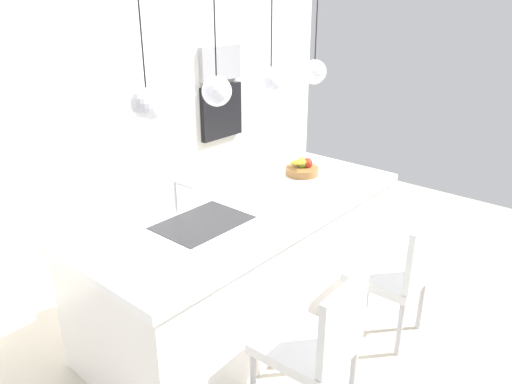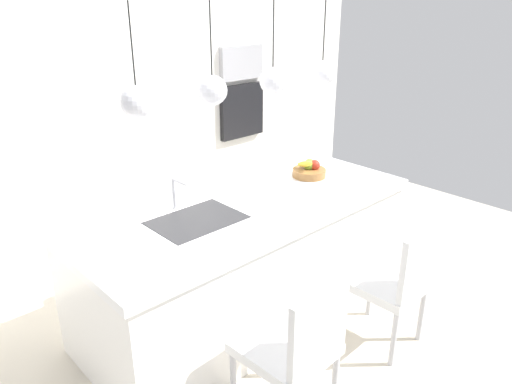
{
  "view_description": "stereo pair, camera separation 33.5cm",
  "coord_description": "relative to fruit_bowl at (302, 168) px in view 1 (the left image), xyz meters",
  "views": [
    {
      "loc": [
        -2.26,
        -2.03,
        2.19
      ],
      "look_at": [
        0.1,
        0.0,
        0.93
      ],
      "focal_mm": 34.24,
      "sensor_mm": 36.0,
      "label": 1
    },
    {
      "loc": [
        -2.02,
        -2.27,
        2.19
      ],
      "look_at": [
        0.1,
        0.0,
        0.93
      ],
      "focal_mm": 34.24,
      "sensor_mm": 36.0,
      "label": 2
    }
  ],
  "objects": [
    {
      "name": "pendant_light_center_right",
      "position": [
        -0.46,
        -0.05,
        0.74
      ],
      "size": [
        0.18,
        0.18,
        0.78
      ],
      "color": "silver"
    },
    {
      "name": "floor",
      "position": [
        -0.71,
        -0.05,
        -0.93
      ],
      "size": [
        6.6,
        6.6,
        0.0
      ],
      "primitive_type": "plane",
      "color": "beige",
      "rests_on": "ground"
    },
    {
      "name": "pendant_light_right",
      "position": [
        0.04,
        -0.05,
        0.74
      ],
      "size": [
        0.18,
        0.18,
        0.78
      ],
      "color": "silver"
    },
    {
      "name": "pendant_light_left",
      "position": [
        -1.46,
        -0.05,
        0.74
      ],
      "size": [
        0.18,
        0.18,
        0.78
      ],
      "color": "silver"
    },
    {
      "name": "oven",
      "position": [
        0.65,
        1.53,
        0.11
      ],
      "size": [
        0.56,
        0.08,
        0.56
      ],
      "primitive_type": "cube",
      "color": "black",
      "rests_on": "back_wall"
    },
    {
      "name": "chair_middle",
      "position": [
        -0.25,
        -0.96,
        -0.45
      ],
      "size": [
        0.43,
        0.47,
        0.89
      ],
      "color": "silver",
      "rests_on": "ground"
    },
    {
      "name": "chair_near",
      "position": [
        -1.19,
        -0.97,
        -0.43
      ],
      "size": [
        0.46,
        0.48,
        0.91
      ],
      "color": "silver",
      "rests_on": "ground"
    },
    {
      "name": "kitchen_island",
      "position": [
        -0.71,
        -0.05,
        -0.49
      ],
      "size": [
        2.41,
        1.04,
        0.88
      ],
      "color": "white",
      "rests_on": "ground"
    },
    {
      "name": "faucet",
      "position": [
        -1.12,
        0.16,
        0.09
      ],
      "size": [
        0.02,
        0.17,
        0.22
      ],
      "color": "silver",
      "rests_on": "kitchen_island"
    },
    {
      "name": "back_wall",
      "position": [
        -0.71,
        1.6,
        0.37
      ],
      "size": [
        6.0,
        0.1,
        2.6
      ],
      "primitive_type": "cube",
      "color": "silver",
      "rests_on": "ground"
    },
    {
      "name": "microwave",
      "position": [
        0.65,
        1.53,
        0.61
      ],
      "size": [
        0.54,
        0.08,
        0.34
      ],
      "primitive_type": "cube",
      "color": "#9E9EA3",
      "rests_on": "back_wall"
    },
    {
      "name": "fruit_bowl",
      "position": [
        0.0,
        0.0,
        0.0
      ],
      "size": [
        0.26,
        0.26,
        0.16
      ],
      "color": "#9E6B38",
      "rests_on": "kitchen_island"
    },
    {
      "name": "sink_basin",
      "position": [
        -1.12,
        -0.05,
        -0.06
      ],
      "size": [
        0.56,
        0.4,
        0.02
      ],
      "primitive_type": "cube",
      "color": "#2D2D30",
      "rests_on": "kitchen_island"
    },
    {
      "name": "pendant_light_center_left",
      "position": [
        -0.96,
        -0.05,
        0.74
      ],
      "size": [
        0.18,
        0.18,
        0.78
      ],
      "color": "silver"
    }
  ]
}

